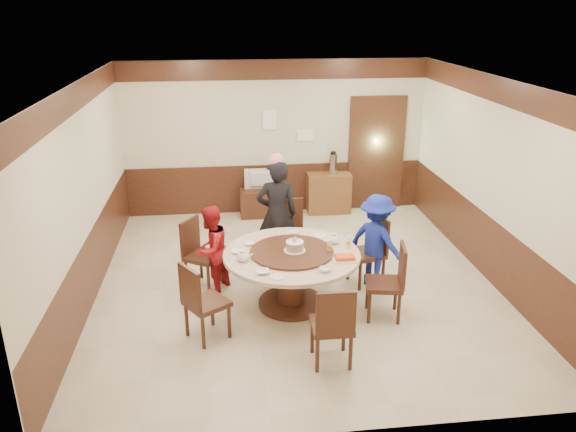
{
  "coord_description": "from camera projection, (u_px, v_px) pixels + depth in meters",
  "views": [
    {
      "loc": [
        -0.95,
        -7.05,
        3.72
      ],
      "look_at": [
        -0.14,
        -0.22,
        1.1
      ],
      "focal_mm": 35.0,
      "sensor_mm": 36.0,
      "label": 1
    }
  ],
  "objects": [
    {
      "name": "bowl_3",
      "position": [
        343.0,
        255.0,
        7.0
      ],
      "size": [
        0.13,
        0.13,
        0.04
      ],
      "primitive_type": "imported",
      "color": "white",
      "rests_on": "banquet_table"
    },
    {
      "name": "teapot_left",
      "position": [
        243.0,
        257.0,
        6.87
      ],
      "size": [
        0.17,
        0.15,
        0.13
      ],
      "primitive_type": "ellipsoid",
      "color": "white",
      "rests_on": "banquet_table"
    },
    {
      "name": "notice_left",
      "position": [
        270.0,
        120.0,
        10.08
      ],
      "size": [
        0.25,
        0.0,
        0.35
      ],
      "primitive_type": "cube",
      "color": "white",
      "rests_on": "room"
    },
    {
      "name": "notice_right",
      "position": [
        305.0,
        135.0,
        10.26
      ],
      "size": [
        0.3,
        0.0,
        0.22
      ],
      "primitive_type": "cube",
      "color": "white",
      "rests_on": "room"
    },
    {
      "name": "bowl_1",
      "position": [
        325.0,
        270.0,
        6.62
      ],
      "size": [
        0.14,
        0.14,
        0.04
      ],
      "primitive_type": "imported",
      "color": "white",
      "rests_on": "banquet_table"
    },
    {
      "name": "person_red",
      "position": [
        211.0,
        249.0,
        7.55
      ],
      "size": [
        0.71,
        0.75,
        1.22
      ],
      "primitive_type": "imported",
      "rotation": [
        0.0,
        0.0,
        4.14
      ],
      "color": "#AD171D",
      "rests_on": "ground"
    },
    {
      "name": "thermos",
      "position": [
        333.0,
        164.0,
        10.33
      ],
      "size": [
        0.15,
        0.15,
        0.38
      ],
      "primitive_type": "cylinder",
      "color": "silver",
      "rests_on": "side_cabinet"
    },
    {
      "name": "room",
      "position": [
        297.0,
        211.0,
        7.61
      ],
      "size": [
        6.0,
        6.04,
        2.84
      ],
      "color": "beige",
      "rests_on": "ground"
    },
    {
      "name": "teapot_right",
      "position": [
        334.0,
        239.0,
        7.37
      ],
      "size": [
        0.17,
        0.15,
        0.13
      ],
      "primitive_type": "ellipsoid",
      "color": "white",
      "rests_on": "banquet_table"
    },
    {
      "name": "saucer_near",
      "position": [
        277.0,
        277.0,
        6.48
      ],
      "size": [
        0.18,
        0.18,
        0.01
      ],
      "primitive_type": "cylinder",
      "color": "white",
      "rests_on": "banquet_table"
    },
    {
      "name": "chair_4",
      "position": [
        332.0,
        338.0,
        6.1
      ],
      "size": [
        0.44,
        0.45,
        0.97
      ],
      "rotation": [
        0.0,
        0.0,
        6.28
      ],
      "color": "#3E1E13",
      "rests_on": "ground"
    },
    {
      "name": "person_standing",
      "position": [
        277.0,
        214.0,
        8.19
      ],
      "size": [
        0.62,
        0.42,
        1.65
      ],
      "primitive_type": "imported",
      "rotation": [
        0.0,
        0.0,
        3.19
      ],
      "color": "black",
      "rests_on": "ground"
    },
    {
      "name": "bowl_4",
      "position": [
        237.0,
        252.0,
        7.11
      ],
      "size": [
        0.15,
        0.15,
        0.04
      ],
      "primitive_type": "imported",
      "color": "white",
      "rests_on": "banquet_table"
    },
    {
      "name": "bottle_1",
      "position": [
        348.0,
        242.0,
        7.23
      ],
      "size": [
        0.06,
        0.06,
        0.16
      ],
      "primitive_type": "cylinder",
      "color": "white",
      "rests_on": "banquet_table"
    },
    {
      "name": "bowl_0",
      "position": [
        250.0,
        244.0,
        7.35
      ],
      "size": [
        0.14,
        0.14,
        0.03
      ],
      "primitive_type": "imported",
      "color": "white",
      "rests_on": "banquet_table"
    },
    {
      "name": "banquet_table",
      "position": [
        292.0,
        268.0,
        7.19
      ],
      "size": [
        1.74,
        1.74,
        0.78
      ],
      "color": "#3E1E13",
      "rests_on": "ground"
    },
    {
      "name": "saucer_far",
      "position": [
        320.0,
        236.0,
        7.62
      ],
      "size": [
        0.18,
        0.18,
        0.01
      ],
      "primitive_type": "cylinder",
      "color": "white",
      "rests_on": "banquet_table"
    },
    {
      "name": "chair_3",
      "position": [
        206.0,
        315.0,
        6.56
      ],
      "size": [
        0.61,
        0.61,
        0.97
      ],
      "rotation": [
        0.0,
        0.0,
        5.3
      ],
      "color": "#3E1E13",
      "rests_on": "ground"
    },
    {
      "name": "person_blue",
      "position": [
        376.0,
        241.0,
        7.68
      ],
      "size": [
        0.93,
        0.97,
        1.33
      ],
      "primitive_type": "imported",
      "rotation": [
        0.0,
        0.0,
        2.28
      ],
      "color": "#182799",
      "rests_on": "ground"
    },
    {
      "name": "television",
      "position": [
        263.0,
        180.0,
        10.25
      ],
      "size": [
        0.67,
        0.09,
        0.38
      ],
      "primitive_type": "imported",
      "rotation": [
        0.0,
        0.0,
        3.14
      ],
      "color": "gray",
      "rests_on": "tv_stand"
    },
    {
      "name": "chair_0",
      "position": [
        367.0,
        263.0,
        7.87
      ],
      "size": [
        0.54,
        0.53,
        0.97
      ],
      "rotation": [
        0.0,
        0.0,
        1.81
      ],
      "color": "#3E1E13",
      "rests_on": "ground"
    },
    {
      "name": "birthday_cake",
      "position": [
        295.0,
        246.0,
        7.08
      ],
      "size": [
        0.28,
        0.28,
        0.19
      ],
      "color": "white",
      "rests_on": "banquet_table"
    },
    {
      "name": "bowl_5",
      "position": [
        294.0,
        233.0,
        7.68
      ],
      "size": [
        0.13,
        0.13,
        0.04
      ],
      "primitive_type": "imported",
      "color": "white",
      "rests_on": "banquet_table"
    },
    {
      "name": "tv_stand",
      "position": [
        263.0,
        202.0,
        10.41
      ],
      "size": [
        0.85,
        0.45,
        0.5
      ],
      "primitive_type": "cube",
      "color": "#3E1E13",
      "rests_on": "ground"
    },
    {
      "name": "chair_2",
      "position": [
        203.0,
        266.0,
        7.78
      ],
      "size": [
        0.61,
        0.61,
        0.97
      ],
      "rotation": [
        0.0,
        0.0,
        4.15
      ],
      "color": "#3E1E13",
      "rests_on": "ground"
    },
    {
      "name": "chair_1",
      "position": [
        292.0,
        244.0,
        8.47
      ],
      "size": [
        0.48,
        0.49,
        0.97
      ],
      "rotation": [
        0.0,
        0.0,
        3.23
      ],
      "color": "#3E1E13",
      "rests_on": "ground"
    },
    {
      "name": "shrimp_platter",
      "position": [
        345.0,
        258.0,
        6.9
      ],
      "size": [
        0.3,
        0.2,
        0.06
      ],
      "color": "white",
      "rests_on": "banquet_table"
    },
    {
      "name": "bottle_0",
      "position": [
        330.0,
        246.0,
        7.11
      ],
      "size": [
        0.06,
        0.06,
        0.16
      ],
      "primitive_type": "cylinder",
      "color": "white",
      "rests_on": "banquet_table"
    },
    {
      "name": "chair_5",
      "position": [
        385.0,
        295.0,
        7.01
      ],
      "size": [
        0.52,
        0.51,
        0.97
      ],
      "rotation": [
        0.0,
        0.0,
        7.67
      ],
      "color": "#3E1E13",
      "rests_on": "ground"
    },
    {
      "name": "bowl_2",
      "position": [
        263.0,
        272.0,
        6.57
      ],
      "size": [
        0.16,
        0.16,
        0.04
      ],
      "primitive_type": "imported",
      "color": "white",
      "rests_on": "banquet_table"
    },
    {
      "name": "side_cabinet",
      "position": [
        329.0,
        193.0,
        10.53
      ],
      "size": [
        0.8,
        0.4,
        0.75
      ],
      "primitive_type": "cube",
      "color": "brown",
      "rests_on": "ground"
    }
  ]
}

